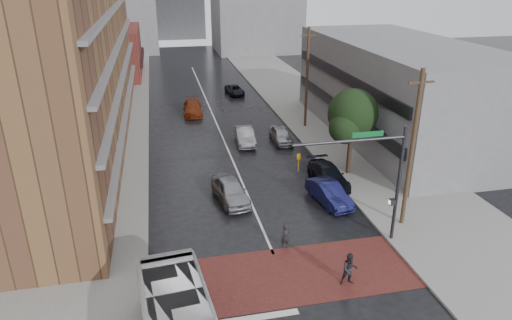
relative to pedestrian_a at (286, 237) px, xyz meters
name	(u,v)px	position (x,y,z in m)	size (l,w,h in m)	color
ground	(285,282)	(-0.84, -3.00, -0.77)	(160.00, 160.00, 0.00)	black
crosswalk	(283,276)	(-0.84, -2.50, -0.76)	(14.00, 5.00, 0.02)	maroon
sidewalk_west	(101,137)	(-12.34, 22.00, -0.69)	(9.00, 90.00, 0.15)	gray
sidewalk_east	(326,121)	(10.66, 22.00, -0.69)	(9.00, 90.00, 0.15)	gray
storefront_west	(113,52)	(-12.84, 51.00, 2.73)	(8.00, 16.00, 7.00)	maroon
building_east	(397,89)	(15.66, 17.00, 3.73)	(11.00, 26.00, 9.00)	gray
street_tree	(353,117)	(7.67, 9.03, 3.97)	(4.20, 4.10, 6.90)	#332319
signal_mast	(377,170)	(5.00, -0.50, 3.97)	(6.50, 0.30, 7.20)	#2D2D33
utility_pole_near	(412,150)	(7.96, 1.00, 4.37)	(1.60, 0.26, 10.00)	#473321
utility_pole_far	(307,78)	(7.96, 21.00, 4.37)	(1.60, 0.26, 10.00)	#473321
pedestrian_a	(286,237)	(0.00, 0.00, 0.00)	(0.56, 0.37, 1.53)	black
pedestrian_b	(350,269)	(2.32, -3.86, 0.14)	(0.88, 0.68, 1.81)	black
car_travel_a	(231,191)	(-2.18, 6.46, 0.03)	(1.89, 4.69, 1.60)	#95969B
car_travel_b	(245,136)	(0.95, 17.49, -0.02)	(1.58, 4.52, 1.49)	#929499
car_travel_c	(193,108)	(-2.98, 27.93, -0.04)	(2.03, 4.99, 1.45)	maroon
suv_travel	(235,90)	(3.10, 35.59, -0.18)	(1.93, 4.19, 1.16)	black
car_parked_near	(329,193)	(4.44, 4.76, -0.04)	(1.54, 4.40, 1.45)	#15164A
car_parked_mid	(328,175)	(5.46, 7.63, -0.04)	(2.03, 4.99, 1.45)	black
car_parked_far	(281,135)	(4.36, 17.18, -0.06)	(1.67, 4.15, 1.41)	#9B9CA2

